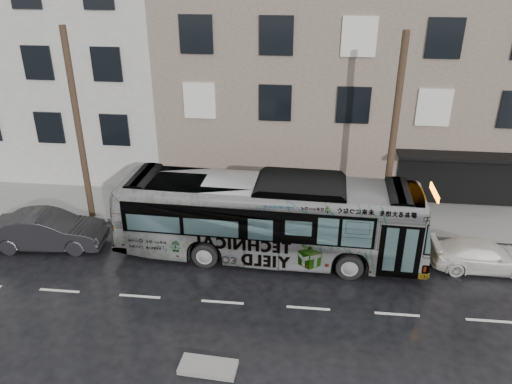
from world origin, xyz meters
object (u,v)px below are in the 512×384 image
bus (269,218)px  sign_post (409,210)px  utility_pole_front (393,140)px  white_sedan (483,255)px  utility_pole_rear (79,128)px  dark_sedan (48,230)px

bus → sign_post: bearing=-67.7°
utility_pole_front → white_sedan: size_ratio=2.13×
utility_pole_rear → sign_post: size_ratio=3.75×
utility_pole_front → dark_sedan: (-14.81, -2.70, -3.84)m
utility_pole_rear → dark_sedan: bearing=-106.6°
bus → dark_sedan: 9.79m
utility_pole_rear → bus: size_ratio=0.70×
utility_pole_rear → bus: (8.92, -2.28, -2.85)m
utility_pole_front → bus: size_ratio=0.70×
sign_post → dark_sedan: size_ratio=0.49×
sign_post → dark_sedan: sign_post is taller
sign_post → utility_pole_front: bearing=180.0°
utility_pole_rear → white_sedan: size_ratio=2.13×
bus → utility_pole_rear: bearing=77.6°
utility_pole_front → sign_post: utility_pole_front is taller
utility_pole_front → white_sedan: utility_pole_front is taller
bus → white_sedan: 8.92m
bus → dark_sedan: size_ratio=2.63×
dark_sedan → white_sedan: bearing=-94.0°
utility_pole_front → white_sedan: 6.01m
dark_sedan → utility_pole_front: bearing=-84.7°
white_sedan → dark_sedan: (-18.57, -0.33, 0.20)m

